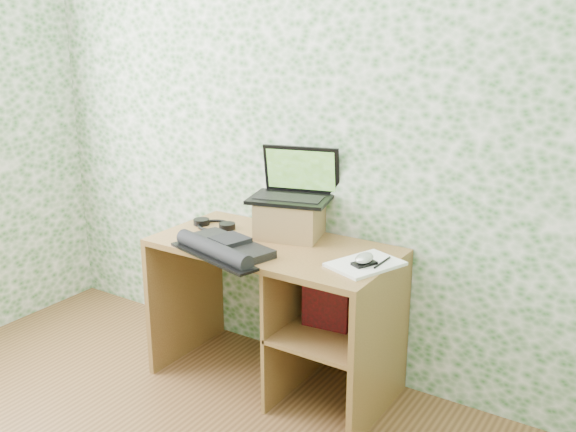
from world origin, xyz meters
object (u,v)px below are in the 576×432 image
Objects in this scene: notepad at (365,264)px; desk at (290,297)px; riser at (290,219)px; keyboard at (223,248)px; laptop at (294,187)px.

desk is at bearing -165.60° from notepad.
riser reaches higher than keyboard.
keyboard is (-0.13, -0.37, -0.07)m from riser.
laptop is at bearing 90.00° from riser.
notepad is at bearing -6.25° from desk.
riser is at bearing 85.59° from keyboard.
notepad is (0.50, -0.20, -0.24)m from laptop.
keyboard reaches higher than notepad.
laptop is 0.49m from keyboard.
riser is at bearing -105.21° from laptop.
notepad reaches higher than desk.
keyboard is at bearing -122.99° from laptop.
desk is at bearing 65.99° from keyboard.
keyboard is (-0.13, -0.42, -0.22)m from laptop.
desk is 0.51m from notepad.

